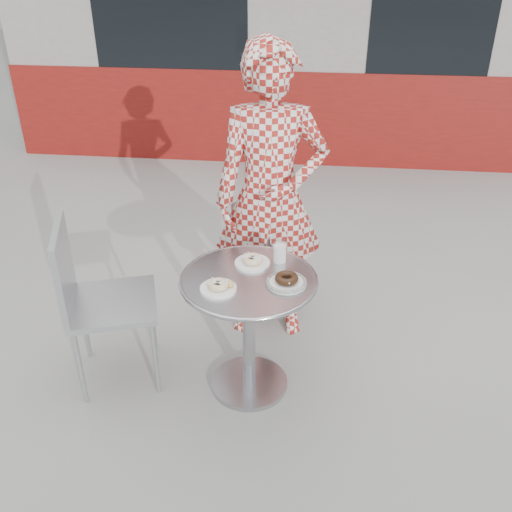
# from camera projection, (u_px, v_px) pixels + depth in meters

# --- Properties ---
(ground) EXTENTS (60.00, 60.00, 0.00)m
(ground) POSITION_uv_depth(u_px,v_px,m) (241.00, 386.00, 3.27)
(ground) COLOR #A19F99
(ground) RESTS_ON ground
(bistro_table) EXTENTS (0.72, 0.72, 0.73)m
(bistro_table) POSITION_uv_depth(u_px,v_px,m) (249.00, 307.00, 3.00)
(bistro_table) COLOR #B9B8BD
(bistro_table) RESTS_ON ground
(chair_far) EXTENTS (0.46, 0.47, 0.83)m
(chair_far) POSITION_uv_depth(u_px,v_px,m) (260.00, 267.00, 3.92)
(chair_far) COLOR #ADB0B5
(chair_far) RESTS_ON ground
(chair_left) EXTENTS (0.59, 0.59, 0.98)m
(chair_left) POSITION_uv_depth(u_px,v_px,m) (115.00, 332.00, 3.21)
(chair_left) COLOR #ADB0B5
(chair_left) RESTS_ON ground
(seated_person) EXTENTS (0.70, 0.50, 1.81)m
(seated_person) POSITION_uv_depth(u_px,v_px,m) (270.00, 198.00, 3.34)
(seated_person) COLOR maroon
(seated_person) RESTS_ON ground
(plate_far) EXTENTS (0.19, 0.19, 0.05)m
(plate_far) POSITION_uv_depth(u_px,v_px,m) (252.00, 261.00, 3.03)
(plate_far) COLOR white
(plate_far) RESTS_ON bistro_table
(plate_near) EXTENTS (0.18, 0.18, 0.05)m
(plate_near) POSITION_uv_depth(u_px,v_px,m) (219.00, 286.00, 2.81)
(plate_near) COLOR white
(plate_near) RESTS_ON bistro_table
(plate_checker) EXTENTS (0.21, 0.21, 0.05)m
(plate_checker) POSITION_uv_depth(u_px,v_px,m) (286.00, 281.00, 2.86)
(plate_checker) COLOR white
(plate_checker) RESTS_ON bistro_table
(milk_cup) EXTENTS (0.07, 0.07, 0.12)m
(milk_cup) POSITION_uv_depth(u_px,v_px,m) (280.00, 253.00, 3.03)
(milk_cup) COLOR white
(milk_cup) RESTS_ON bistro_table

